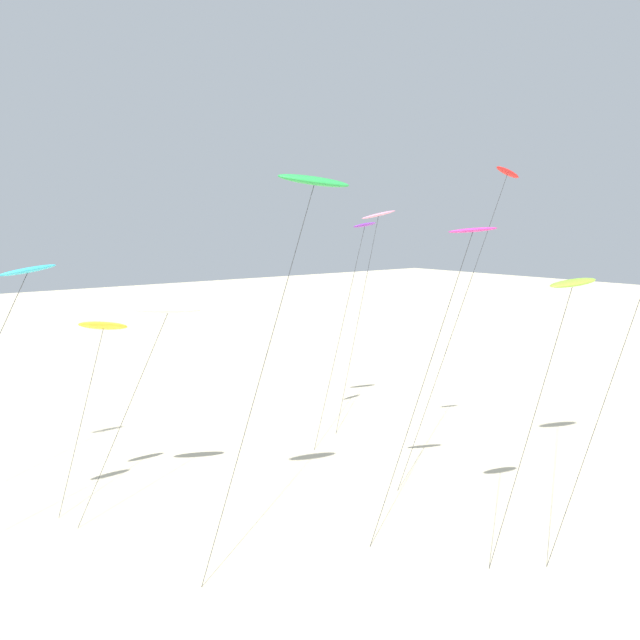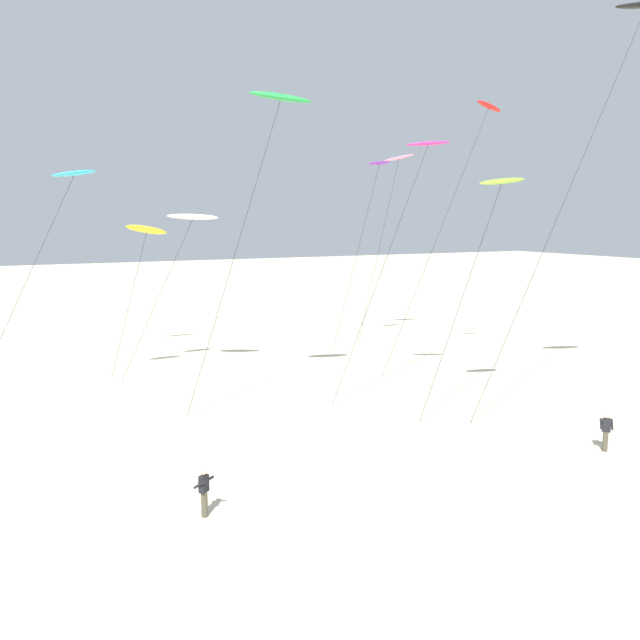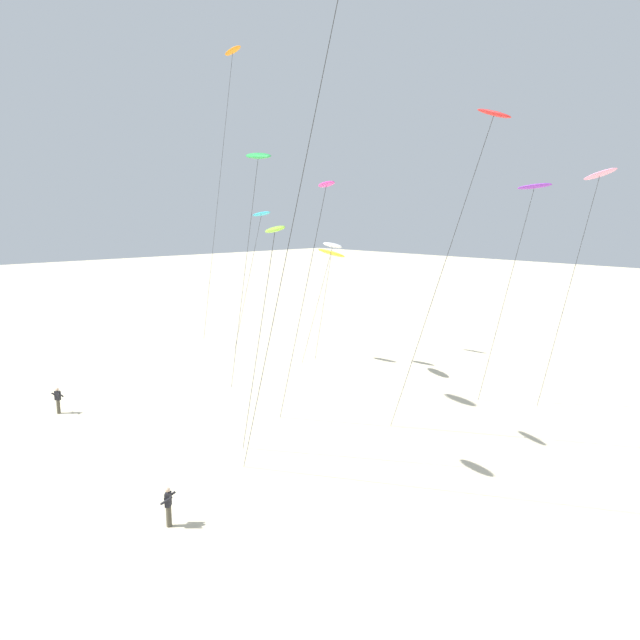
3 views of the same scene
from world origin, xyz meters
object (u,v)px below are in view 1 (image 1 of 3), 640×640
at_px(kite_pink, 378,218).
at_px(kite_magenta, 471,235).
at_px(kite_red, 504,182).
at_px(kite_cyan, 26,274).
at_px(kite_green, 314,183).
at_px(kite_white, 168,311).
at_px(kite_yellow, 103,327).
at_px(kite_lime, 572,286).
at_px(kite_purple, 364,230).

relative_size(kite_pink, kite_magenta, 1.07).
distance_m(kite_red, kite_pink, 10.78).
bearing_deg(kite_cyan, kite_green, -37.69).
xyz_separation_m(kite_cyan, kite_green, (9.11, -7.04, 3.59)).
bearing_deg(kite_white, kite_red, -20.66).
bearing_deg(kite_magenta, kite_yellow, 135.35).
xyz_separation_m(kite_red, kite_lime, (-5.74, -7.99, -4.74)).
bearing_deg(kite_red, kite_yellow, 156.19).
xyz_separation_m(kite_red, kite_white, (-17.04, 6.43, -6.33)).
xyz_separation_m(kite_cyan, kite_white, (6.87, 1.43, -2.18)).
height_order(kite_cyan, kite_yellow, kite_cyan).
bearing_deg(kite_pink, kite_white, -166.69).
bearing_deg(kite_purple, kite_magenta, -110.67).
distance_m(kite_purple, kite_magenta, 13.20).
xyz_separation_m(kite_yellow, kite_lime, (13.67, -16.55, 2.39)).
relative_size(kite_green, kite_purple, 1.14).
height_order(kite_yellow, kite_magenta, kite_magenta).
bearing_deg(kite_lime, kite_white, 128.11).
relative_size(kite_cyan, kite_purple, 0.89).
relative_size(kite_red, kite_pink, 1.15).
height_order(kite_cyan, kite_green, kite_green).
height_order(kite_pink, kite_magenta, kite_pink).
distance_m(kite_yellow, kite_white, 3.29).
bearing_deg(kite_cyan, kite_lime, -35.55).
bearing_deg(kite_yellow, kite_magenta, -44.65).
xyz_separation_m(kite_cyan, kite_purple, (21.52, 3.71, 1.50)).
bearing_deg(kite_magenta, kite_green, 168.36).
xyz_separation_m(kite_green, kite_pink, (15.37, 12.64, -1.36)).
bearing_deg(kite_magenta, kite_cyan, 152.87).
height_order(kite_yellow, kite_white, kite_white).
bearing_deg(kite_green, kite_purple, 40.93).
height_order(kite_cyan, kite_pink, kite_pink).
distance_m(kite_red, kite_lime, 10.92).
xyz_separation_m(kite_yellow, kite_green, (4.61, -10.61, 6.57)).
bearing_deg(kite_cyan, kite_red, -11.80).
height_order(kite_red, kite_yellow, kite_red).
bearing_deg(kite_white, kite_lime, -51.89).
xyz_separation_m(kite_cyan, kite_red, (23.91, -5.00, 4.15)).
relative_size(kite_cyan, kite_white, 1.23).
bearing_deg(kite_lime, kite_green, 146.73).
relative_size(kite_yellow, kite_pink, 0.65).
bearing_deg(kite_cyan, kite_yellow, 38.40).
distance_m(kite_yellow, kite_lime, 21.60).
distance_m(kite_cyan, kite_green, 12.06).
height_order(kite_yellow, kite_pink, kite_pink).
relative_size(kite_red, kite_purple, 1.21).
distance_m(kite_red, kite_yellow, 22.38).
bearing_deg(kite_red, kite_magenta, -152.70).
bearing_deg(kite_purple, kite_green, -139.07).
xyz_separation_m(kite_red, kite_pink, (0.57, 10.59, -1.93)).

